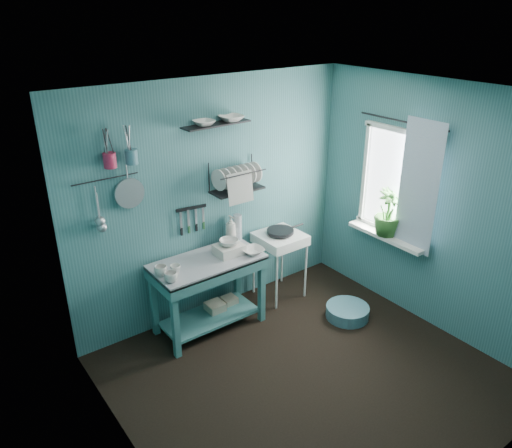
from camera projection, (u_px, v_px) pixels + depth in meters
floor at (307, 376)px, 4.55m from camera, size 3.20×3.20×0.00m
ceiling at (322, 98)px, 3.53m from camera, size 3.20×3.20×0.00m
wall_back at (215, 200)px, 5.14m from camera, size 3.20×0.00×3.20m
wall_front at (486, 349)px, 2.94m from camera, size 3.20×0.00×3.20m
wall_left at (128, 324)px, 3.17m from camera, size 0.00×3.00×3.00m
wall_right at (433, 209)px, 4.91m from camera, size 0.00×3.00×3.00m
work_counter at (209, 294)px, 5.09m from camera, size 1.15×0.64×0.79m
mug_left at (171, 277)px, 4.53m from camera, size 0.12×0.12×0.10m
mug_mid at (176, 270)px, 4.66m from camera, size 0.14×0.14×0.09m
mug_right at (161, 271)px, 4.63m from camera, size 0.17×0.17×0.10m
wash_tub at (229, 250)px, 5.03m from camera, size 0.28×0.22×0.10m
tub_bowl at (229, 242)px, 4.99m from camera, size 0.20×0.19×0.06m
soap_bottle at (231, 229)px, 5.24m from camera, size 0.12×0.12×0.30m
water_bottle at (238, 227)px, 5.31m from camera, size 0.09×0.09×0.28m
counter_bowl at (253, 251)px, 5.05m from camera, size 0.22×0.22×0.05m
hotplate_stand at (279, 265)px, 5.67m from camera, size 0.55×0.55×0.77m
frying_pan at (280, 231)px, 5.49m from camera, size 0.30×0.30×0.03m
knife_strip at (191, 208)px, 4.96m from camera, size 0.32×0.07×0.03m
dish_rack at (237, 176)px, 5.05m from camera, size 0.56×0.28×0.32m
upper_shelf at (216, 124)px, 4.73m from camera, size 0.71×0.21×0.01m
shelf_bowl_left at (204, 124)px, 4.65m from camera, size 0.21×0.21×0.05m
shelf_bowl_right at (231, 124)px, 4.83m from camera, size 0.23×0.23×0.06m
utensil_cup_magenta at (110, 160)px, 4.24m from camera, size 0.11×0.11×0.13m
utensil_cup_teal at (131, 157)px, 4.34m from camera, size 0.11×0.11×0.13m
colander at (130, 193)px, 4.48m from camera, size 0.28×0.03×0.28m
ladle_outer at (97, 203)px, 4.33m from camera, size 0.01×0.01×0.30m
ladle_inner at (99, 209)px, 4.36m from camera, size 0.01×0.01×0.30m
hook_rail at (105, 179)px, 4.32m from camera, size 0.60×0.01×0.01m
window_glass at (398, 183)px, 5.17m from camera, size 0.00×1.10×1.10m
windowsill at (386, 236)px, 5.37m from camera, size 0.16×0.95×0.04m
curtain at (418, 188)px, 4.90m from camera, size 0.00×1.35×1.35m
curtain_rod at (402, 121)px, 4.88m from camera, size 0.02×1.05×0.02m
potted_plant at (388, 212)px, 5.26m from camera, size 0.30×0.30×0.51m
storage_tin_large at (215, 312)px, 5.29m from camera, size 0.18×0.18×0.22m
storage_tin_small at (229, 305)px, 5.43m from camera, size 0.15×0.15×0.20m
floor_basin at (347, 312)px, 5.38m from camera, size 0.46×0.46×0.13m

